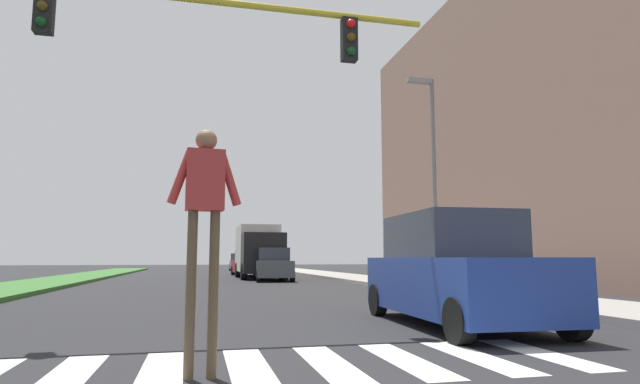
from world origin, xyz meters
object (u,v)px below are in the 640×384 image
object	(u,v)px
sedan_distant	(248,264)
truck_box_delivery	(259,250)
sedan_far_horizon	(239,262)
suv_crossing	(455,272)
street_lamp_right	(431,162)
sedan_midblock	(273,265)
traffic_light_gantry	(40,53)
pedestrian_performer	(204,209)

from	to	relation	value
sedan_distant	truck_box_delivery	world-z (taller)	truck_box_delivery
sedan_far_horizon	suv_crossing	bearing A→B (deg)	-89.34
street_lamp_right	sedan_distant	world-z (taller)	street_lamp_right
street_lamp_right	sedan_far_horizon	xyz separation A→B (m)	(-4.09, 34.58, -3.84)
sedan_midblock	sedan_far_horizon	xyz separation A→B (m)	(0.04, 24.07, -0.04)
suv_crossing	sedan_midblock	world-z (taller)	suv_crossing
traffic_light_gantry	sedan_far_horizon	size ratio (longest dim) A/B	2.03
sedan_midblock	truck_box_delivery	xyz separation A→B (m)	(-0.39, 3.46, 0.84)
street_lamp_right	sedan_far_horizon	world-z (taller)	street_lamp_right
street_lamp_right	sedan_far_horizon	size ratio (longest dim) A/B	1.64
suv_crossing	sedan_far_horizon	xyz separation A→B (m)	(-0.49, 42.86, -0.17)
pedestrian_performer	sedan_distant	xyz separation A→B (m)	(3.34, 30.08, -0.86)
street_lamp_right	sedan_midblock	xyz separation A→B (m)	(-4.13, 10.51, -3.80)
street_lamp_right	sedan_far_horizon	distance (m)	35.03
suv_crossing	truck_box_delivery	xyz separation A→B (m)	(-0.92, 22.24, 0.70)
sedan_distant	truck_box_delivery	distance (m)	4.79
street_lamp_right	suv_crossing	size ratio (longest dim) A/B	1.61
suv_crossing	sedan_midblock	xyz separation A→B (m)	(-0.53, 18.79, -0.14)
sedan_far_horizon	truck_box_delivery	xyz separation A→B (m)	(-0.43, -20.61, 0.88)
sedan_distant	sedan_far_horizon	distance (m)	15.91
traffic_light_gantry	sedan_midblock	size ratio (longest dim) A/B	2.04
suv_crossing	traffic_light_gantry	bearing A→B (deg)	179.15
pedestrian_performer	truck_box_delivery	xyz separation A→B (m)	(3.48, 25.37, -0.03)
street_lamp_right	traffic_light_gantry	bearing A→B (deg)	-142.21
sedan_distant	sedan_far_horizon	world-z (taller)	sedan_distant
traffic_light_gantry	sedan_distant	xyz separation A→B (m)	(5.89, 26.85, -3.58)
street_lamp_right	sedan_distant	bearing A→B (deg)	103.99
street_lamp_right	truck_box_delivery	distance (m)	14.98
suv_crossing	truck_box_delivery	world-z (taller)	truck_box_delivery
pedestrian_performer	sedan_distant	distance (m)	30.27
traffic_light_gantry	pedestrian_performer	distance (m)	4.93
sedan_midblock	truck_box_delivery	distance (m)	3.58
sedan_midblock	truck_box_delivery	bearing A→B (deg)	96.49
traffic_light_gantry	street_lamp_right	world-z (taller)	street_lamp_right
traffic_light_gantry	street_lamp_right	bearing A→B (deg)	37.79
suv_crossing	sedan_far_horizon	size ratio (longest dim) A/B	1.02
street_lamp_right	sedan_midblock	world-z (taller)	street_lamp_right
traffic_light_gantry	sedan_far_horizon	world-z (taller)	traffic_light_gantry
traffic_light_gantry	suv_crossing	bearing A→B (deg)	-0.85
street_lamp_right	pedestrian_performer	world-z (taller)	street_lamp_right
traffic_light_gantry	street_lamp_right	size ratio (longest dim) A/B	1.24
sedan_midblock	sedan_far_horizon	world-z (taller)	sedan_midblock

